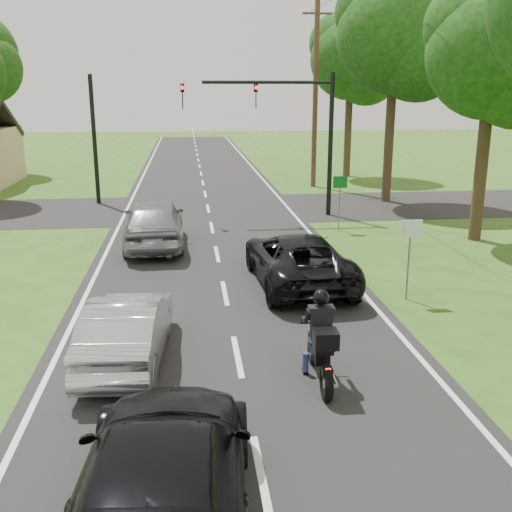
# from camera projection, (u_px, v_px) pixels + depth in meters

# --- Properties ---
(ground) EXTENTS (140.00, 140.00, 0.00)m
(ground) POSITION_uv_depth(u_px,v_px,m) (237.00, 357.00, 12.31)
(ground) COLOR #295417
(ground) RESTS_ON ground
(road) EXTENTS (8.00, 100.00, 0.01)m
(road) POSITION_uv_depth(u_px,v_px,m) (214.00, 240.00, 21.88)
(road) COLOR black
(road) RESTS_ON ground
(cross_road) EXTENTS (60.00, 7.00, 0.01)m
(cross_road) POSITION_uv_depth(u_px,v_px,m) (208.00, 209.00, 27.62)
(cross_road) COLOR black
(cross_road) RESTS_ON ground
(motorcycle_rider) EXTENTS (0.60, 2.12, 1.83)m
(motorcycle_rider) POSITION_uv_depth(u_px,v_px,m) (321.00, 347.00, 11.05)
(motorcycle_rider) COLOR black
(motorcycle_rider) RESTS_ON ground
(dark_suv) EXTENTS (2.66, 5.33, 1.45)m
(dark_suv) POSITION_uv_depth(u_px,v_px,m) (298.00, 259.00, 16.75)
(dark_suv) COLOR black
(dark_suv) RESTS_ON road
(silver_sedan) EXTENTS (1.73, 4.18, 1.34)m
(silver_sedan) POSITION_uv_depth(u_px,v_px,m) (127.00, 329.00, 11.98)
(silver_sedan) COLOR silver
(silver_sedan) RESTS_ON road
(silver_suv) EXTENTS (2.13, 5.08, 1.72)m
(silver_suv) POSITION_uv_depth(u_px,v_px,m) (154.00, 222.00, 20.76)
(silver_suv) COLOR gray
(silver_suv) RESTS_ON road
(dark_car_behind) EXTENTS (2.49, 5.43, 1.54)m
(dark_car_behind) POSITION_uv_depth(u_px,v_px,m) (162.00, 485.00, 7.08)
(dark_car_behind) COLOR black
(dark_car_behind) RESTS_ON road
(traffic_signal) EXTENTS (6.38, 0.44, 6.00)m
(traffic_signal) POSITION_uv_depth(u_px,v_px,m) (288.00, 119.00, 24.97)
(traffic_signal) COLOR black
(traffic_signal) RESTS_ON ground
(signal_pole_far) EXTENTS (0.20, 0.20, 6.00)m
(signal_pole_far) POSITION_uv_depth(u_px,v_px,m) (94.00, 140.00, 28.16)
(signal_pole_far) COLOR black
(signal_pole_far) RESTS_ON ground
(utility_pole_far) EXTENTS (1.60, 0.28, 10.00)m
(utility_pole_far) POSITION_uv_depth(u_px,v_px,m) (315.00, 94.00, 32.69)
(utility_pole_far) COLOR brown
(utility_pole_far) RESTS_ON ground
(sign_white) EXTENTS (0.55, 0.07, 2.12)m
(sign_white) POSITION_uv_depth(u_px,v_px,m) (410.00, 240.00, 15.26)
(sign_white) COLOR slate
(sign_white) RESTS_ON ground
(sign_green) EXTENTS (0.55, 0.07, 2.12)m
(sign_green) POSITION_uv_depth(u_px,v_px,m) (340.00, 190.00, 22.94)
(sign_green) COLOR slate
(sign_green) RESTS_ON ground
(tree_row_c) EXTENTS (4.80, 4.65, 8.76)m
(tree_row_c) POSITION_uv_depth(u_px,v_px,m) (502.00, 61.00, 20.14)
(tree_row_c) COLOR #332316
(tree_row_c) RESTS_ON ground
(tree_row_d) EXTENTS (5.76, 5.58, 10.45)m
(tree_row_d) POSITION_uv_depth(u_px,v_px,m) (403.00, 42.00, 27.37)
(tree_row_d) COLOR #332316
(tree_row_d) RESTS_ON ground
(tree_row_e) EXTENTS (5.28, 5.12, 9.61)m
(tree_row_e) POSITION_uv_depth(u_px,v_px,m) (356.00, 64.00, 36.20)
(tree_row_e) COLOR #332316
(tree_row_e) RESTS_ON ground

